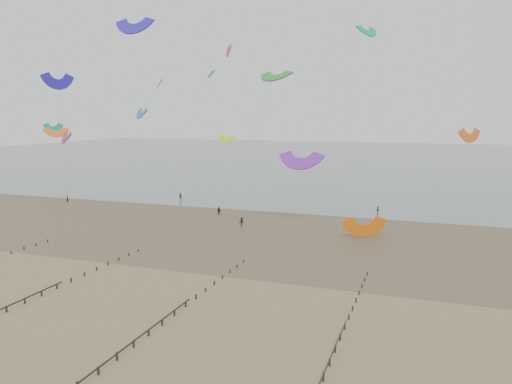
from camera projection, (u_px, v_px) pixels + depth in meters
ground at (181, 285)px, 63.80m from camera, size 500.00×500.00×0.00m
sea_and_shore at (246, 227)px, 97.20m from camera, size 500.00×665.00×0.03m
groynes at (120, 353)px, 44.66m from camera, size 72.16×50.16×1.00m
kitesurfer_lead at (68, 199)px, 123.86m from camera, size 0.76×0.63×1.77m
kitesurfers at (406, 220)px, 99.45m from camera, size 113.76×24.41×1.89m
grounded_kite at (364, 236)px, 89.61m from camera, size 8.97×8.37×3.93m
kites_airborne at (263, 110)px, 146.34m from camera, size 245.65×105.86×41.15m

